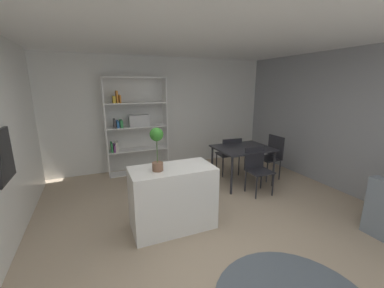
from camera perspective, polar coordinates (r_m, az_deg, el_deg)
The scene contains 12 objects.
ground_plane at distance 3.66m, azimuth 2.52°, elevation -19.54°, with size 8.47×8.47×0.00m, color tan.
ceiling_slab at distance 3.13m, azimuth 3.11°, elevation 26.49°, with size 6.17×6.02×0.06m.
back_partition at distance 5.92m, azimuth -9.84°, elevation 7.11°, with size 6.17×0.06×2.67m, color silver.
right_partition_gray at distance 5.22m, azimuth 34.76°, elevation 3.92°, with size 0.06×6.02×2.67m, color gray.
built_in_oven at distance 3.57m, azimuth -38.48°, elevation -2.22°, with size 0.06×0.58×0.62m.
kitchen_island at distance 3.49m, azimuth -4.63°, elevation -12.70°, with size 1.16×0.60×0.91m, color white.
potted_plant_on_island at distance 3.13m, azimuth -8.40°, elevation -0.14°, with size 0.18×0.18×0.58m.
open_bookshelf at distance 5.58m, azimuth -13.57°, elevation 4.52°, with size 1.37×0.35×2.19m.
dining_table at distance 5.02m, azimuth 12.03°, elevation -1.63°, with size 1.11×0.91×0.77m.
dining_chair_near at distance 4.71m, azimuth 15.28°, elevation -5.09°, with size 0.44×0.41×0.87m.
dining_chair_window_side at distance 5.53m, azimuth 18.57°, elevation -2.12°, with size 0.42×0.46×0.94m.
dining_chair_far at distance 5.45m, azimuth 8.99°, elevation -1.99°, with size 0.49×0.46×0.87m.
Camera 1 is at (-1.32, -2.75, 2.02)m, focal length 22.31 mm.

